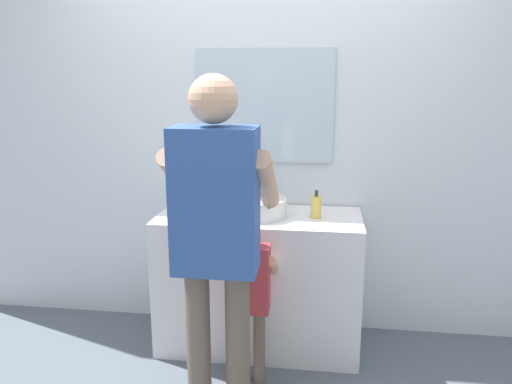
# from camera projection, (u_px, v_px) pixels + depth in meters

# --- Properties ---
(ground_plane) EXTENTS (14.00, 14.00, 0.00)m
(ground_plane) POSITION_uv_depth(u_px,v_px,m) (253.00, 369.00, 2.92)
(ground_plane) COLOR slate
(back_wall) EXTENTS (4.40, 0.10, 2.70)m
(back_wall) POSITION_uv_depth(u_px,v_px,m) (266.00, 123.00, 3.20)
(back_wall) COLOR silver
(back_wall) RESTS_ON ground
(vanity_cabinet) EXTENTS (1.21, 0.54, 0.83)m
(vanity_cabinet) POSITION_uv_depth(u_px,v_px,m) (259.00, 281.00, 3.11)
(vanity_cabinet) COLOR white
(vanity_cabinet) RESTS_ON ground
(sink_basin) EXTENTS (0.33, 0.33, 0.11)m
(sink_basin) POSITION_uv_depth(u_px,v_px,m) (259.00, 207.00, 2.98)
(sink_basin) COLOR silver
(sink_basin) RESTS_ON vanity_cabinet
(faucet) EXTENTS (0.18, 0.14, 0.18)m
(faucet) POSITION_uv_depth(u_px,v_px,m) (263.00, 195.00, 3.17)
(faucet) COLOR #B7BABF
(faucet) RESTS_ON vanity_cabinet
(toothbrush_cup) EXTENTS (0.07, 0.07, 0.21)m
(toothbrush_cup) POSITION_uv_depth(u_px,v_px,m) (206.00, 205.00, 3.06)
(toothbrush_cup) COLOR #D86666
(toothbrush_cup) RESTS_ON vanity_cabinet
(soap_bottle) EXTENTS (0.06, 0.06, 0.16)m
(soap_bottle) POSITION_uv_depth(u_px,v_px,m) (316.00, 207.00, 2.94)
(soap_bottle) COLOR gold
(soap_bottle) RESTS_ON vanity_cabinet
(child_toddler) EXTENTS (0.28, 0.28, 0.92)m
(child_toddler) POSITION_uv_depth(u_px,v_px,m) (250.00, 288.00, 2.69)
(child_toddler) COLOR #6B5B4C
(child_toddler) RESTS_ON ground
(adult_parent) EXTENTS (0.51, 0.54, 1.66)m
(adult_parent) POSITION_uv_depth(u_px,v_px,m) (216.00, 222.00, 2.32)
(adult_parent) COLOR #6B5B4C
(adult_parent) RESTS_ON ground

